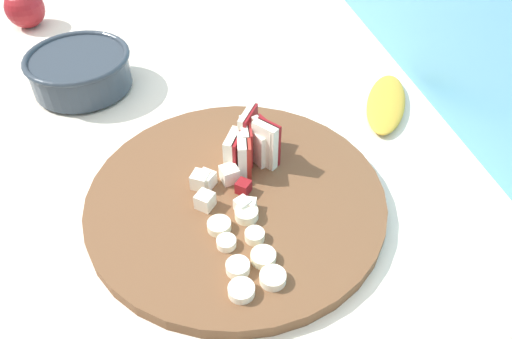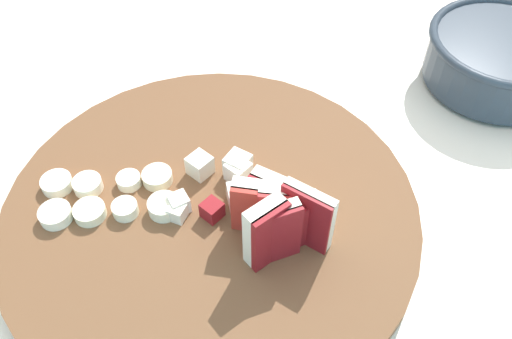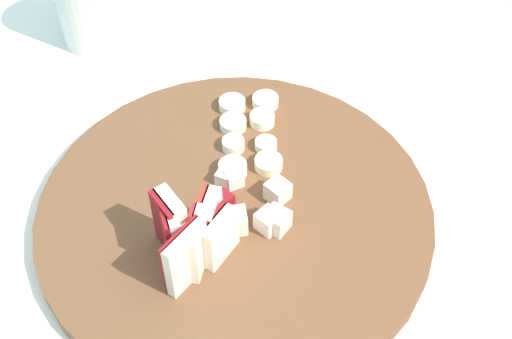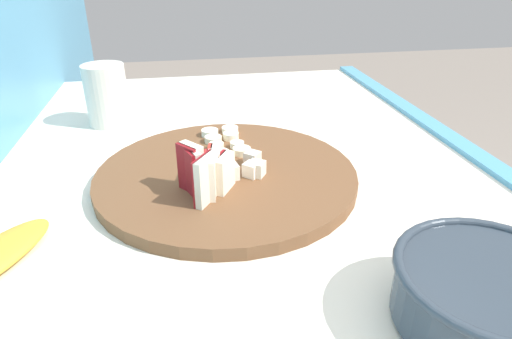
{
  "view_description": "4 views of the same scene",
  "coord_description": "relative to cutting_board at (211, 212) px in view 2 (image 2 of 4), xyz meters",
  "views": [
    {
      "loc": [
        0.55,
        -0.04,
        1.39
      ],
      "look_at": [
        0.09,
        0.07,
        0.94
      ],
      "focal_mm": 35.12,
      "sensor_mm": 36.0,
      "label": 1
    },
    {
      "loc": [
        0.07,
        0.34,
        1.32
      ],
      "look_at": [
        0.07,
        0.01,
        0.95
      ],
      "focal_mm": 37.52,
      "sensor_mm": 36.0,
      "label": 2
    },
    {
      "loc": [
        -0.29,
        -0.0,
        1.43
      ],
      "look_at": [
        0.15,
        0.02,
        0.94
      ],
      "focal_mm": 45.96,
      "sensor_mm": 36.0,
      "label": 3
    },
    {
      "loc": [
        -0.47,
        0.1,
        1.22
      ],
      "look_at": [
        0.06,
        0.01,
        0.95
      ],
      "focal_mm": 30.66,
      "sensor_mm": 36.0,
      "label": 4
    }
  ],
  "objects": [
    {
      "name": "banana_slice_rows",
      "position": [
        0.1,
        -0.01,
        0.01
      ],
      "size": [
        0.13,
        0.07,
        0.01
      ],
      "color": "beige",
      "rests_on": "cutting_board"
    },
    {
      "name": "ceramic_bowl",
      "position": [
        -0.32,
        -0.2,
        0.03
      ],
      "size": [
        0.17,
        0.17,
        0.07
      ],
      "color": "#2D3842",
      "rests_on": "tiled_countertop"
    },
    {
      "name": "cutting_board",
      "position": [
        0.0,
        0.0,
        0.0
      ],
      "size": [
        0.39,
        0.39,
        0.02
      ],
      "primitive_type": "cylinder",
      "color": "brown",
      "rests_on": "tiled_countertop"
    },
    {
      "name": "apple_dice_pile",
      "position": [
        -0.01,
        -0.02,
        0.02
      ],
      "size": [
        0.08,
        0.08,
        0.02
      ],
      "color": "#EFE5CC",
      "rests_on": "cutting_board"
    },
    {
      "name": "apple_wedge_fan",
      "position": [
        -0.06,
        0.04,
        0.04
      ],
      "size": [
        0.09,
        0.08,
        0.07
      ],
      "color": "maroon",
      "rests_on": "cutting_board"
    }
  ]
}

